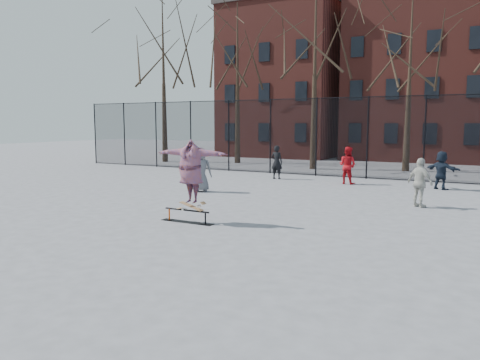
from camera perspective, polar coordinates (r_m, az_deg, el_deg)
The scene contains 12 objects.
ground at distance 12.29m, azimuth -5.39°, elevation -5.83°, with size 100.00×100.00×0.00m, color slate.
skate_rail at distance 12.97m, azimuth -6.49°, elevation -4.53°, with size 1.63×0.25×0.36m.
skateboard at distance 12.83m, azimuth -5.94°, elevation -3.45°, with size 0.78×0.19×0.09m, color #A47041, non-canonical shape.
skater at distance 12.70m, azimuth -5.99°, elevation 0.57°, with size 2.11×0.57×1.72m, color #57317C.
bystander_grey at distance 18.57m, azimuth -4.80°, elevation 1.27°, with size 0.86×0.56×1.76m, color #5A5A5E.
bystander_black at distance 22.82m, azimuth 4.50°, elevation 2.18°, with size 0.60×0.39×1.63m, color black.
bystander_red at distance 21.42m, azimuth 12.97°, elevation 1.75°, with size 0.81×0.63×1.67m, color #B71017.
bystander_white at distance 16.14m, azimuth 21.10°, elevation -0.31°, with size 0.94×0.39×1.60m, color beige.
bystander_navy at distance 20.83m, azimuth 23.34°, elevation 1.10°, with size 1.47×0.47×1.58m, color #17202E.
fence at distance 23.89m, azimuth 12.44°, elevation 5.22°, with size 34.03×0.07×4.00m.
tree_row at distance 28.32m, azimuth 14.75°, elevation 16.18°, with size 33.66×7.46×10.67m.
rowhouses at distance 36.55m, azimuth 19.69°, elevation 11.83°, with size 29.00×7.00×13.00m.
Camera 1 is at (6.78, -9.89, 2.72)m, focal length 35.00 mm.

